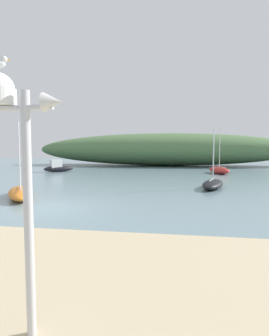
# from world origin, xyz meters

# --- Properties ---
(ground_plane) EXTENTS (120.00, 120.00, 0.00)m
(ground_plane) POSITION_xyz_m (0.00, 0.00, 0.00)
(ground_plane) COLOR gray
(distant_hill) EXTENTS (41.66, 10.42, 5.14)m
(distant_hill) POSITION_xyz_m (3.92, 31.54, 2.57)
(distant_hill) COLOR #517547
(distant_hill) RESTS_ON ground
(mast_structure) EXTENTS (1.10, 0.45, 3.49)m
(mast_structure) POSITION_xyz_m (3.48, -7.99, 3.00)
(mast_structure) COLOR silver
(mast_structure) RESTS_ON beach_sand
(sailboat_far_left) EXTENTS (3.31, 4.15, 4.16)m
(sailboat_far_left) POSITION_xyz_m (-2.73, 2.06, 0.30)
(sailboat_far_left) COLOR orange
(sailboat_far_left) RESTS_ON ground
(motorboat_inner_mooring) EXTENTS (3.36, 3.25, 1.42)m
(motorboat_inner_mooring) POSITION_xyz_m (-7.83, 17.93, 0.52)
(motorboat_inner_mooring) COLOR black
(motorboat_inner_mooring) RESTS_ON ground
(sailboat_off_point) EXTENTS (2.43, 3.96, 4.83)m
(sailboat_off_point) POSITION_xyz_m (10.38, 18.24, 0.39)
(sailboat_off_point) COLOR #B72D28
(sailboat_off_point) RESTS_ON ground
(sailboat_mid_channel) EXTENTS (2.31, 4.12, 4.19)m
(sailboat_mid_channel) POSITION_xyz_m (8.21, 7.37, 0.30)
(sailboat_mid_channel) COLOR black
(sailboat_mid_channel) RESTS_ON ground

